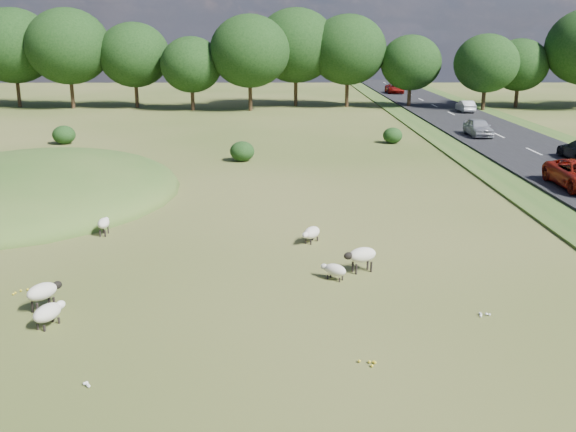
% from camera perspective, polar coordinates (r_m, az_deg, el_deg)
% --- Properties ---
extents(ground, '(160.00, 160.00, 0.00)m').
position_cam_1_polar(ground, '(42.83, -2.80, 4.49)').
color(ground, '#364D18').
rests_on(ground, ground).
extents(mound, '(16.00, 20.00, 4.00)m').
position_cam_1_polar(mound, '(37.62, -21.93, 1.79)').
color(mound, '#33561E').
rests_on(mound, ground).
extents(road, '(8.00, 150.00, 0.25)m').
position_cam_1_polar(road, '(55.66, 18.83, 6.39)').
color(road, black).
rests_on(road, ground).
extents(treeline, '(96.28, 14.66, 11.70)m').
position_cam_1_polar(treeline, '(77.49, -2.55, 14.37)').
color(treeline, black).
rests_on(treeline, ground).
extents(shrubs, '(27.98, 9.24, 1.47)m').
position_cam_1_polar(shrubs, '(49.55, -7.14, 6.72)').
color(shrubs, black).
rests_on(shrubs, ground).
extents(sheep_0, '(0.46, 1.04, 0.76)m').
position_cam_1_polar(sheep_0, '(28.75, -16.07, -0.62)').
color(sheep_0, beige).
rests_on(sheep_0, ground).
extents(sheep_1, '(1.01, 0.84, 0.58)m').
position_cam_1_polar(sheep_1, '(22.70, 4.15, -4.79)').
color(sheep_1, beige).
rests_on(sheep_1, ground).
extents(sheep_2, '(0.90, 1.26, 0.70)m').
position_cam_1_polar(sheep_2, '(20.38, -20.54, -8.02)').
color(sheep_2, beige).
rests_on(sheep_2, ground).
extents(sheep_3, '(1.04, 1.23, 0.90)m').
position_cam_1_polar(sheep_3, '(21.51, -20.95, -6.28)').
color(sheep_3, beige).
rests_on(sheep_3, ground).
extents(sheep_4, '(1.34, 0.93, 0.93)m').
position_cam_1_polar(sheep_4, '(23.40, 6.54, -3.48)').
color(sheep_4, beige).
rests_on(sheep_4, ground).
extents(sheep_5, '(0.95, 1.18, 0.67)m').
position_cam_1_polar(sheep_5, '(26.64, 2.08, -1.51)').
color(sheep_5, beige).
rests_on(sheep_5, ground).
extents(car_1, '(1.93, 4.74, 1.38)m').
position_cam_1_polar(car_1, '(106.70, 10.73, 11.44)').
color(car_1, navy).
rests_on(car_1, road).
extents(car_2, '(2.31, 5.00, 1.39)m').
position_cam_1_polar(car_2, '(97.52, 9.45, 11.13)').
color(car_2, maroon).
rests_on(car_2, road).
extents(car_6, '(1.34, 3.83, 1.26)m').
position_cam_1_polar(car_6, '(74.49, 15.51, 9.39)').
color(car_6, silver).
rests_on(car_6, road).
extents(car_7, '(1.73, 4.30, 1.47)m').
position_cam_1_polar(car_7, '(56.45, 16.56, 7.58)').
color(car_7, '#A6A7AE').
rests_on(car_7, road).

